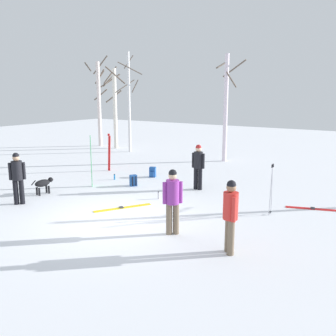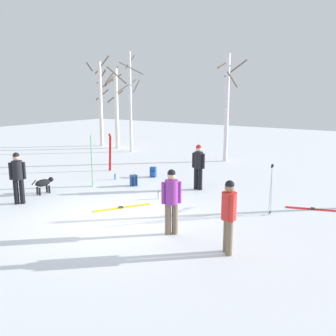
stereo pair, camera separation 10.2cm
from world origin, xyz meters
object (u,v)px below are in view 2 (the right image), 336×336
Objects in this scene: person_1 at (229,212)px; backpack_1 at (153,172)px; ski_pair_lying_1 at (122,208)px; birch_tree_3 at (227,106)px; backpack_0 at (134,181)px; birch_tree_2 at (130,100)px; dog at (44,183)px; person_0 at (198,164)px; water_bottle_0 at (115,177)px; person_2 at (171,198)px; person_3 at (18,175)px; water_bottle_1 at (159,195)px; birch_tree_0 at (100,101)px; ski_poles_0 at (271,188)px; ski_pair_planted_1 at (92,161)px; ski_pair_lying_0 at (314,209)px; ski_pair_planted_0 at (110,152)px; birch_tree_1 at (116,105)px.

person_1 is 3.90× the size of backpack_1.
birch_tree_3 is at bearing 94.84° from ski_pair_lying_1.
backpack_1 is at bearing 138.54° from person_1.
backpack_0 is 9.04m from birch_tree_2.
birch_tree_3 is at bearing 74.42° from dog.
water_bottle_0 is (-3.69, -0.55, -0.86)m from person_0.
person_2 is at bearing -69.30° from person_0.
birch_tree_2 reaches higher than person_3.
birch_tree_3 reaches higher than dog.
person_3 reaches higher than water_bottle_1.
birch_tree_2 is at bearing 111.03° from dog.
birch_tree_0 is at bearing 165.18° from birch_tree_2.
person_3 is (-4.00, -4.88, 0.00)m from person_0.
person_3 is 4.33m from backpack_0.
water_bottle_1 is at bearing 75.83° from ski_pair_lying_1.
ski_pair_planted_1 is at bearing -175.65° from ski_poles_0.
water_bottle_0 is at bearing -129.05° from backpack_1.
backpack_0 reaches higher than ski_pair_lying_0.
person_0 is 6.30m from person_3.
backpack_1 is at bearing 164.44° from person_0.
backpack_1 is 5.95m from birch_tree_3.
dog is at bearing 173.27° from person_1.
birch_tree_0 is at bearing 156.98° from ski_pair_lying_0.
person_2 is 5.26m from backpack_0.
person_0 is at bearing -35.39° from birch_tree_2.
person_0 is 5.69m from dog.
birch_tree_3 is (0.98, 5.21, 2.70)m from backpack_1.
dog is 0.58× the size of ski_poles_0.
person_2 is (1.62, -4.28, 0.00)m from person_0.
ski_pair_lying_0 is at bearing 3.37° from water_bottle_0.
ski_pair_planted_1 is 8.31m from birch_tree_3.
ski_pair_planted_0 reaches higher than water_bottle_1.
ski_pair_planted_0 is at bearing -123.12° from birch_tree_3.
ski_pair_planted_1 is (-5.29, 2.40, 0.02)m from person_2.
ski_poles_0 is at bearing -22.81° from person_0.
person_1 reaches higher than water_bottle_0.
ski_pair_planted_1 is at bearing -144.05° from backpack_0.
ski_pair_planted_1 reaches higher than person_2.
birch_tree_1 is (-8.77, 9.59, 2.81)m from ski_pair_lying_1.
birch_tree_1 is at bearing 126.27° from ski_pair_planted_1.
person_2 is 1.01× the size of ski_pair_lying_0.
backpack_0 is at bearing 121.89° from ski_pair_lying_1.
ski_pair_lying_0 is at bearing -45.64° from birch_tree_3.
ski_pair_lying_1 is 6.59× the size of water_bottle_1.
ski_pair_planted_1 reaches higher than ski_pair_planted_0.
birch_tree_2 reaches higher than ski_pair_planted_0.
water_bottle_0 reaches higher than ski_pair_lying_0.
backpack_0 is at bearing -30.82° from ski_pair_planted_0.
birch_tree_3 is (2.67, 9.58, 2.52)m from dog.
water_bottle_1 is at bearing 0.32° from ski_pair_planted_1.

